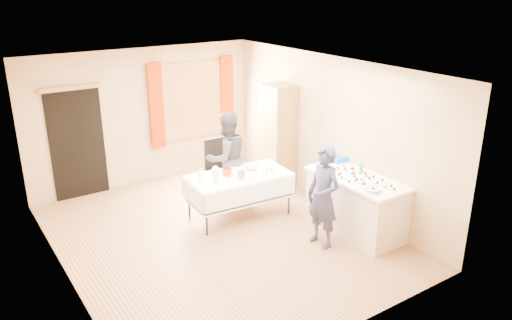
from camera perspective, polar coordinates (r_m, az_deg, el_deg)
floor at (r=7.91m, az=-4.32°, el=-8.65°), size 4.50×5.50×0.02m
ceiling at (r=7.04m, az=-4.88°, el=10.40°), size 4.50×5.50×0.02m
wall_back at (r=9.77m, az=-12.64°, el=4.84°), size 4.50×0.02×2.60m
wall_front at (r=5.34m, az=10.37°, el=-8.00°), size 4.50×0.02×2.60m
wall_left at (r=6.65m, az=-21.79°, el=-3.37°), size 0.02×5.50×2.60m
wall_right at (r=8.64m, az=8.57°, el=3.13°), size 0.02×5.50×2.60m
window_frame at (r=10.08m, az=-7.34°, el=6.79°), size 1.32×0.06×1.52m
window_pane at (r=10.07m, az=-7.30°, el=6.77°), size 1.20×0.02×1.40m
curtain_left at (r=9.72m, az=-11.32°, el=6.07°), size 0.28×0.06×1.65m
curtain_right at (r=10.40m, az=-3.35°, el=7.33°), size 0.28×0.06×1.65m
doorway at (r=9.46m, az=-19.73°, el=1.73°), size 0.95×0.04×2.00m
door_lintel at (r=9.18m, az=-20.43°, el=7.73°), size 1.05×0.06×0.08m
cabinet at (r=9.42m, az=2.53°, el=2.75°), size 0.50×0.60×1.97m
counter at (r=8.00m, az=11.29°, el=-4.95°), size 0.78×1.64×0.91m
party_table at (r=8.31m, az=-1.93°, el=-3.63°), size 1.74×0.98×0.75m
chair at (r=9.12m, az=-4.00°, el=-2.30°), size 0.45×0.45×1.08m
girl at (r=7.37m, az=7.70°, el=-4.20°), size 0.64×0.48×1.55m
woman at (r=8.74m, az=-3.35°, el=0.21°), size 0.82×0.65×1.64m
soda_can at (r=8.00m, az=11.93°, el=-0.97°), size 0.07×0.07×0.12m
mixing_bowl at (r=7.34m, az=13.10°, el=-3.29°), size 0.41×0.41×0.06m
foam_block at (r=8.20m, az=8.07°, el=-0.37°), size 0.18×0.15×0.08m
blue_basket at (r=8.42m, az=9.51°, el=0.11°), size 0.30×0.20×0.08m
pitcher at (r=7.91m, az=-4.62°, el=-1.70°), size 0.11×0.11×0.22m
cup_red at (r=8.14m, az=-3.33°, el=-1.35°), size 0.19×0.19×0.13m
cup_rainbow at (r=8.01m, az=-1.67°, el=-1.74°), size 0.17×0.17×0.12m
small_bowl at (r=8.41m, az=-0.49°, el=-0.87°), size 0.26×0.26×0.06m
pastry_tray at (r=8.31m, az=1.51°, el=-1.30°), size 0.33×0.28×0.02m
bottle at (r=8.08m, az=-6.32°, el=-1.49°), size 0.08×0.08×0.16m
cake_balls at (r=7.76m, az=11.67°, el=-1.94°), size 0.51×1.16×0.04m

